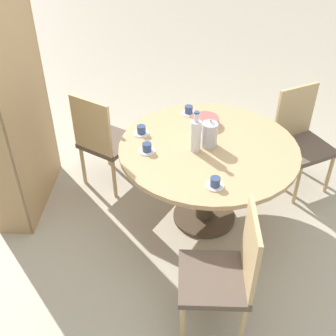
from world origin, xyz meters
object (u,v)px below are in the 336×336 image
object	(u,v)px
cake_main	(205,121)
chair_a	(301,138)
chair_c	(225,272)
cup_c	(147,148)
cup_d	(141,131)
chair_b	(104,139)
bookshelf	(13,104)
cup_a	(215,183)
cup_b	(189,111)
water_bottle	(196,135)
coffee_pot	(209,134)

from	to	relation	value
cake_main	chair_a	bearing A→B (deg)	-76.43
chair_c	cup_c	distance (m)	1.08
cup_d	cup_c	bearing A→B (deg)	-165.37
chair_b	bookshelf	xyz separation A→B (m)	(-0.23, 0.62, 0.46)
cake_main	cup_d	xyz separation A→B (m)	(-0.16, 0.50, -0.00)
cup_a	cup_c	distance (m)	0.62
chair_c	cup_b	world-z (taller)	chair_c
cake_main	cup_d	bearing A→B (deg)	108.09
cake_main	cup_c	size ratio (longest dim) A/B	1.97
water_bottle	cup_d	size ratio (longest dim) A/B	2.60
chair_c	cake_main	size ratio (longest dim) A/B	3.78
bookshelf	cup_d	world-z (taller)	bookshelf
chair_b	bookshelf	bearing A→B (deg)	50.15
cup_a	cup_d	size ratio (longest dim) A/B	1.00
bookshelf	cup_d	size ratio (longest dim) A/B	15.18
chair_b	water_bottle	world-z (taller)	water_bottle
water_bottle	cup_b	bearing A→B (deg)	5.22
chair_a	cup_b	distance (m)	1.03
chair_a	water_bottle	xyz separation A→B (m)	(-0.58, 0.94, 0.38)
cup_a	chair_a	bearing A→B (deg)	-39.21
cup_a	cup_c	bearing A→B (deg)	51.25
chair_c	cake_main	xyz separation A→B (m)	(1.31, 0.09, 0.27)
bookshelf	water_bottle	xyz separation A→B (m)	(-0.26, -1.41, -0.08)
bookshelf	coffee_pot	bearing A→B (deg)	82.63
chair_c	cup_d	size ratio (longest dim) A/B	7.44
cup_a	chair_b	bearing A→B (deg)	45.15
water_bottle	cake_main	distance (m)	0.40
water_bottle	cake_main	size ratio (longest dim) A/B	1.32
cup_b	cup_c	distance (m)	0.66
chair_b	water_bottle	xyz separation A→B (m)	(-0.49, -0.79, 0.38)
cup_c	bookshelf	bearing A→B (deg)	74.38
coffee_pot	cake_main	world-z (taller)	coffee_pot
chair_c	cake_main	distance (m)	1.34
chair_a	cup_c	size ratio (longest dim) A/B	7.44
chair_b	cup_b	size ratio (longest dim) A/B	7.44
coffee_pot	cup_d	bearing A→B (deg)	74.44
cake_main	cup_a	size ratio (longest dim) A/B	1.97
chair_b	coffee_pot	size ratio (longest dim) A/B	4.02
chair_b	cup_c	world-z (taller)	chair_b
chair_c	cake_main	world-z (taller)	chair_c
cup_c	cup_b	bearing A→B (deg)	-27.66
coffee_pot	cup_c	world-z (taller)	coffee_pot
bookshelf	water_bottle	world-z (taller)	bookshelf
coffee_pot	cup_d	xyz separation A→B (m)	(0.14, 0.52, -0.08)
chair_c	water_bottle	xyz separation A→B (m)	(0.93, 0.18, 0.38)
chair_b	water_bottle	bearing A→B (deg)	178.04
coffee_pot	water_bottle	bearing A→B (deg)	122.44
bookshelf	chair_b	bearing A→B (deg)	110.29
cup_d	chair_b	bearing A→B (deg)	52.89
bookshelf	cup_d	distance (m)	1.01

